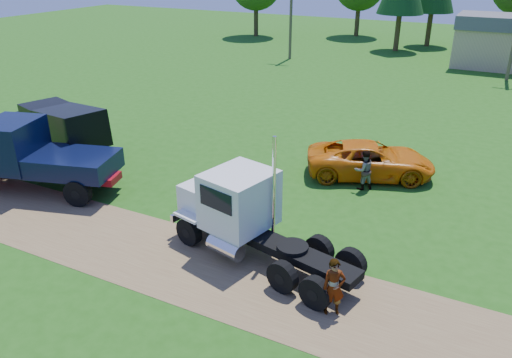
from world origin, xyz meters
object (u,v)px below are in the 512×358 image
at_px(black_dump_truck, 61,128).
at_px(navy_truck, 28,156).
at_px(orange_pickup, 370,160).
at_px(white_semi_tractor, 241,212).
at_px(spectator_a, 334,287).

height_order(black_dump_truck, navy_truck, navy_truck).
bearing_deg(black_dump_truck, orange_pickup, 36.19).
relative_size(white_semi_tractor, spectator_a, 4.06).
distance_m(black_dump_truck, spectator_a, 17.43).
distance_m(navy_truck, orange_pickup, 15.72).
xyz_separation_m(orange_pickup, spectator_a, (1.75, -10.43, 0.09)).
relative_size(navy_truck, spectator_a, 4.05).
height_order(black_dump_truck, orange_pickup, black_dump_truck).
distance_m(white_semi_tractor, navy_truck, 10.86).
bearing_deg(white_semi_tractor, black_dump_truck, 177.73).
bearing_deg(orange_pickup, black_dump_truck, 86.74).
relative_size(black_dump_truck, orange_pickup, 1.21).
height_order(white_semi_tractor, black_dump_truck, white_semi_tractor).
bearing_deg(black_dump_truck, white_semi_tractor, 1.70).
bearing_deg(navy_truck, orange_pickup, 16.64).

